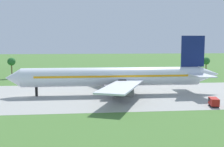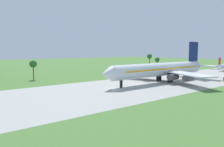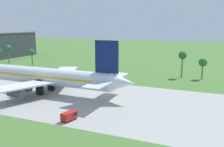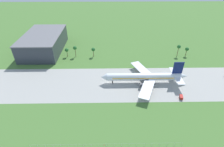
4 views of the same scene
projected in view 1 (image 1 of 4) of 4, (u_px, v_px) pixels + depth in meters
ground_plane at (22, 97)px, 85.51m from camera, size 600.00×600.00×0.00m
taxiway_strip at (22, 97)px, 85.51m from camera, size 320.00×44.00×0.02m
jet_airliner at (117, 77)px, 88.39m from camera, size 67.69×51.55×18.60m
baggage_tug at (214, 102)px, 72.67m from camera, size 2.80×4.36×2.21m
palm_tree_row at (70, 60)px, 130.57m from camera, size 122.32×3.60×11.75m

